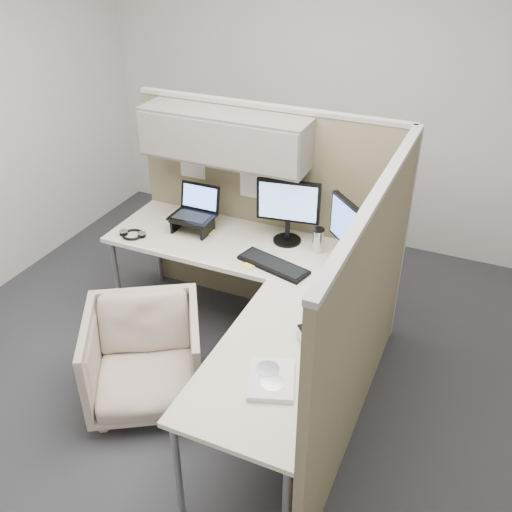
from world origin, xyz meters
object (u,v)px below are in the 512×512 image
at_px(desk, 252,288).
at_px(office_chair, 144,354).
at_px(keyboard, 273,265).
at_px(monitor_left, 288,207).

distance_m(desk, office_chair, 0.79).
relative_size(desk, keyboard, 4.04).
distance_m(office_chair, monitor_left, 1.37).
bearing_deg(monitor_left, office_chair, -124.73).
bearing_deg(monitor_left, desk, -100.41).
bearing_deg(desk, monitor_left, 88.37).
height_order(desk, office_chair, desk).
relative_size(monitor_left, keyboard, 0.94).
relative_size(office_chair, monitor_left, 1.55).
bearing_deg(monitor_left, keyboard, -92.55).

